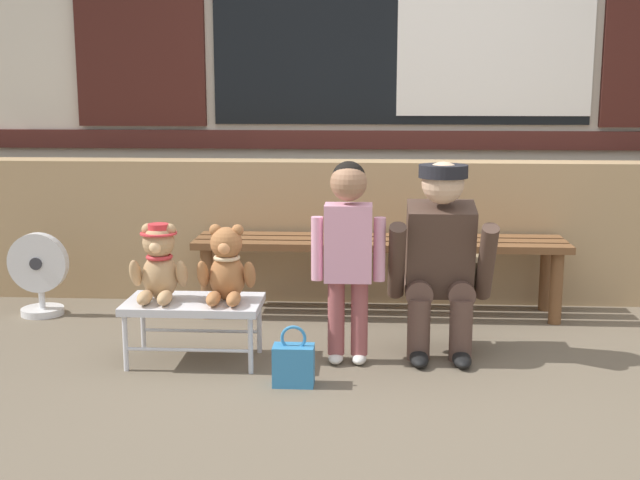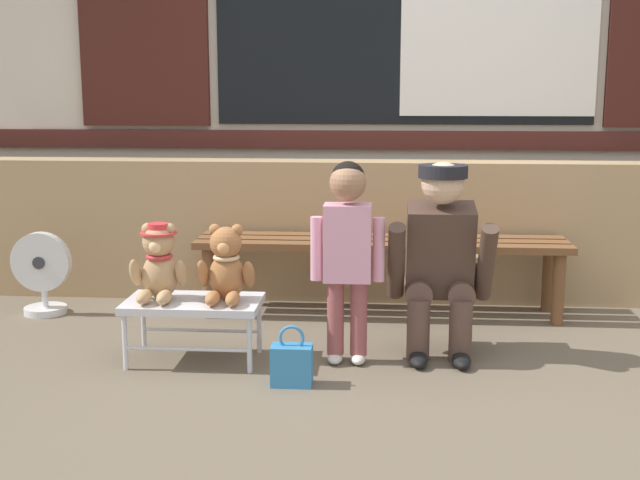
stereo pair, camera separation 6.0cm
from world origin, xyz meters
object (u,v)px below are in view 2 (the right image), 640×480
Objects in this scene: wooden_bench_long at (381,251)px; floor_fan at (42,274)px; teddy_bear_with_hat at (159,264)px; small_display_bench at (193,307)px; teddy_bear_plain at (226,267)px; child_standing at (348,240)px; handbag_on_ground at (292,364)px; adult_crouching at (442,259)px.

floor_fan reaches higher than wooden_bench_long.
teddy_bear_with_hat is 0.76× the size of floor_fan.
wooden_bench_long is 1.37m from teddy_bear_with_hat.
teddy_bear_with_hat is (-1.04, -0.89, 0.10)m from wooden_bench_long.
teddy_bear_plain is at bearing 0.51° from small_display_bench.
small_display_bench is 0.67× the size of child_standing.
floor_fan is at bearing 146.39° from handbag_on_ground.
handbag_on_ground is (-0.38, -1.18, -0.28)m from wooden_bench_long.
teddy_bear_with_hat is 0.32m from teddy_bear_plain.
wooden_bench_long is at bearing 4.37° from floor_fan.
teddy_bear_plain is at bearing 139.53° from handbag_on_ground.
handbag_on_ground is (0.66, -0.29, -0.38)m from teddy_bear_with_hat.
small_display_bench is 0.67× the size of adult_crouching.
teddy_bear_with_hat is 1.00× the size of teddy_bear_plain.
teddy_bear_plain is at bearing -31.46° from floor_fan.
teddy_bear_with_hat is at bearing 156.24° from handbag_on_ground.
small_display_bench is at bearing -35.24° from floor_fan.
small_display_bench is (-0.88, -0.89, -0.11)m from wooden_bench_long.
adult_crouching reaches higher than handbag_on_ground.
wooden_bench_long is 5.78× the size of teddy_bear_plain.
teddy_bear_with_hat is at bearing -172.62° from adult_crouching.
small_display_bench is 0.80m from child_standing.
teddy_bear_plain reaches higher than handbag_on_ground.
child_standing is 0.63m from handbag_on_ground.
adult_crouching reaches higher than small_display_bench.
teddy_bear_plain is at bearing -176.67° from child_standing.
child_standing is (-0.16, -0.85, 0.22)m from wooden_bench_long.
wooden_bench_long is 1.94m from floor_fan.
handbag_on_ground is at bearing -33.61° from floor_fan.
adult_crouching reaches higher than teddy_bear_with_hat.
teddy_bear_plain is 1.34× the size of handbag_on_ground.
wooden_bench_long is 1.15m from teddy_bear_plain.
wooden_bench_long is 3.28× the size of small_display_bench.
floor_fan is at bearing 158.31° from child_standing.
handbag_on_ground is at bearing -108.09° from wooden_bench_long.
adult_crouching is at bearing 8.47° from small_display_bench.
small_display_bench reaches higher than handbag_on_ground.
small_display_bench is 2.35× the size of handbag_on_ground.
wooden_bench_long is at bearing 45.16° from small_display_bench.
teddy_bear_with_hat is at bearing 179.23° from small_display_bench.
adult_crouching is at bearing 34.42° from handbag_on_ground.
floor_fan is at bearing 165.72° from adult_crouching.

